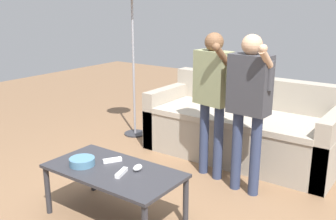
{
  "coord_description": "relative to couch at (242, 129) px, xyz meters",
  "views": [
    {
      "loc": [
        1.72,
        -2.23,
        1.69
      ],
      "look_at": [
        -0.12,
        0.33,
        0.8
      ],
      "focal_mm": 41.58,
      "sensor_mm": 36.0,
      "label": 1
    }
  ],
  "objects": [
    {
      "name": "ground_plane",
      "position": [
        0.0,
        -1.59,
        -0.31
      ],
      "size": [
        12.0,
        12.0,
        0.0
      ],
      "primitive_type": "plane",
      "color": "brown"
    },
    {
      "name": "couch",
      "position": [
        0.0,
        0.0,
        0.0
      ],
      "size": [
        2.07,
        0.9,
        0.85
      ],
      "color": "#9E9384",
      "rests_on": "ground"
    },
    {
      "name": "coffee_table",
      "position": [
        -0.23,
        -1.82,
        0.07
      ],
      "size": [
        1.08,
        0.56,
        0.43
      ],
      "color": "#2D2D33",
      "rests_on": "ground"
    },
    {
      "name": "snack_bowl",
      "position": [
        -0.49,
        -1.9,
        0.15
      ],
      "size": [
        0.2,
        0.2,
        0.06
      ],
      "primitive_type": "cylinder",
      "color": "teal",
      "rests_on": "coffee_table"
    },
    {
      "name": "game_remote_nunchuk",
      "position": [
        -0.06,
        -1.73,
        0.15
      ],
      "size": [
        0.06,
        0.09,
        0.05
      ],
      "color": "white",
      "rests_on": "coffee_table"
    },
    {
      "name": "player_center",
      "position": [
        -0.02,
        -0.67,
        0.58
      ],
      "size": [
        0.41,
        0.37,
        1.41
      ],
      "color": "#2D3856",
      "rests_on": "ground"
    },
    {
      "name": "player_right",
      "position": [
        0.4,
        -0.78,
        0.59
      ],
      "size": [
        0.42,
        0.31,
        1.42
      ],
      "color": "#2D3856",
      "rests_on": "ground"
    },
    {
      "name": "game_remote_wand_near",
      "position": [
        -0.34,
        -1.72,
        0.14
      ],
      "size": [
        0.11,
        0.15,
        0.03
      ],
      "color": "white",
      "rests_on": "coffee_table"
    },
    {
      "name": "game_remote_wand_far",
      "position": [
        -0.12,
        -1.85,
        0.14
      ],
      "size": [
        0.08,
        0.16,
        0.03
      ],
      "color": "white",
      "rests_on": "coffee_table"
    }
  ]
}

